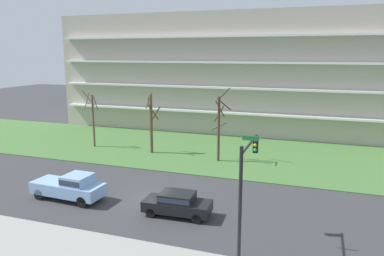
{
  "coord_description": "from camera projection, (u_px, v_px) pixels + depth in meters",
  "views": [
    {
      "loc": [
        10.93,
        -23.07,
        10.44
      ],
      "look_at": [
        0.88,
        6.0,
        4.2
      ],
      "focal_mm": 34.67,
      "sensor_mm": 36.0,
      "label": 1
    }
  ],
  "objects": [
    {
      "name": "ground",
      "position": [
        154.0,
        199.0,
        26.95
      ],
      "size": [
        160.0,
        160.0,
        0.0
      ],
      "primitive_type": "plane",
      "color": "#38383A"
    },
    {
      "name": "sidewalk_curb_near",
      "position": [
        90.0,
        253.0,
        19.53
      ],
      "size": [
        80.0,
        4.0,
        0.15
      ],
      "primitive_type": "cube",
      "color": "#99968E",
      "rests_on": "ground"
    },
    {
      "name": "grass_lawn_strip",
      "position": [
        208.0,
        151.0,
        39.91
      ],
      "size": [
        80.0,
        16.0,
        0.08
      ],
      "primitive_type": "cube",
      "color": "#477238",
      "rests_on": "ground"
    },
    {
      "name": "apartment_building",
      "position": [
        237.0,
        73.0,
        51.11
      ],
      "size": [
        48.16,
        12.46,
        15.52
      ],
      "color": "#B2A899",
      "rests_on": "ground"
    },
    {
      "name": "tree_far_left",
      "position": [
        93.0,
        118.0,
        41.2
      ],
      "size": [
        1.57,
        1.39,
        6.52
      ],
      "color": "brown",
      "rests_on": "ground"
    },
    {
      "name": "tree_left",
      "position": [
        151.0,
        122.0,
        38.65
      ],
      "size": [
        1.42,
        1.85,
        6.49
      ],
      "color": "brown",
      "rests_on": "ground"
    },
    {
      "name": "tree_center",
      "position": [
        219.0,
        125.0,
        35.61
      ],
      "size": [
        2.11,
        2.23,
        7.23
      ],
      "color": "#4C3828",
      "rests_on": "ground"
    },
    {
      "name": "sedan_black_near_left",
      "position": [
        177.0,
        203.0,
        24.08
      ],
      "size": [
        4.47,
        1.99,
        1.57
      ],
      "rotation": [
        0.0,
        0.0,
        0.04
      ],
      "color": "black",
      "rests_on": "ground"
    },
    {
      "name": "pickup_blue_center_left",
      "position": [
        71.0,
        186.0,
        26.68
      ],
      "size": [
        5.48,
        2.24,
        1.95
      ],
      "rotation": [
        0.0,
        0.0,
        -0.05
      ],
      "color": "#8CB2E0",
      "rests_on": "ground"
    },
    {
      "name": "traffic_signal_mast",
      "position": [
        246.0,
        178.0,
        18.9
      ],
      "size": [
        0.9,
        4.44,
        6.2
      ],
      "color": "black",
      "rests_on": "ground"
    }
  ]
}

